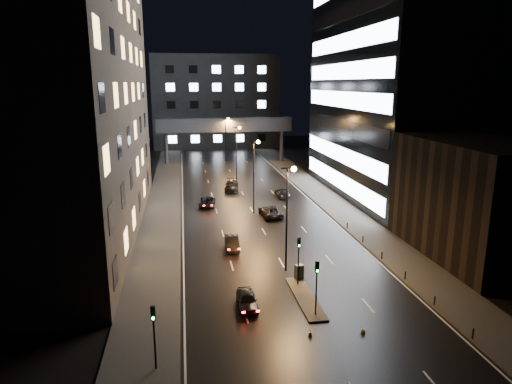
# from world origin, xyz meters

# --- Properties ---
(ground) EXTENTS (160.00, 160.00, 0.00)m
(ground) POSITION_xyz_m (0.00, 40.00, 0.00)
(ground) COLOR black
(ground) RESTS_ON ground
(sidewalk_left) EXTENTS (5.00, 110.00, 0.15)m
(sidewalk_left) POSITION_xyz_m (-12.50, 35.00, 0.07)
(sidewalk_left) COLOR #383533
(sidewalk_left) RESTS_ON ground
(sidewalk_right) EXTENTS (5.00, 110.00, 0.15)m
(sidewalk_right) POSITION_xyz_m (12.50, 35.00, 0.07)
(sidewalk_right) COLOR #383533
(sidewalk_right) RESTS_ON ground
(building_left) EXTENTS (15.00, 48.00, 40.00)m
(building_left) POSITION_xyz_m (-22.50, 24.00, 20.00)
(building_left) COLOR #2D2319
(building_left) RESTS_ON ground
(building_right_low) EXTENTS (10.00, 18.00, 12.00)m
(building_right_low) POSITION_xyz_m (20.00, 9.00, 6.00)
(building_right_low) COLOR black
(building_right_low) RESTS_ON ground
(building_right_glass) EXTENTS (20.00, 36.00, 45.00)m
(building_right_glass) POSITION_xyz_m (25.00, 36.00, 22.50)
(building_right_glass) COLOR black
(building_right_glass) RESTS_ON ground
(building_far) EXTENTS (34.00, 14.00, 25.00)m
(building_far) POSITION_xyz_m (0.00, 98.00, 12.50)
(building_far) COLOR #333335
(building_far) RESTS_ON ground
(skybridge) EXTENTS (30.00, 3.00, 10.00)m
(skybridge) POSITION_xyz_m (0.00, 70.00, 8.34)
(skybridge) COLOR #333335
(skybridge) RESTS_ON ground
(median_island) EXTENTS (1.60, 8.00, 0.15)m
(median_island) POSITION_xyz_m (0.30, 2.00, 0.07)
(median_island) COLOR #383533
(median_island) RESTS_ON ground
(traffic_signal_near) EXTENTS (0.28, 0.34, 4.40)m
(traffic_signal_near) POSITION_xyz_m (0.30, 4.49, 3.09)
(traffic_signal_near) COLOR black
(traffic_signal_near) RESTS_ON median_island
(traffic_signal_far) EXTENTS (0.28, 0.34, 4.40)m
(traffic_signal_far) POSITION_xyz_m (0.30, -1.01, 3.09)
(traffic_signal_far) COLOR black
(traffic_signal_far) RESTS_ON median_island
(traffic_signal_corner) EXTENTS (0.28, 0.34, 4.40)m
(traffic_signal_corner) POSITION_xyz_m (-11.50, -6.01, 2.94)
(traffic_signal_corner) COLOR black
(traffic_signal_corner) RESTS_ON ground
(bollard_row) EXTENTS (0.12, 25.12, 0.90)m
(bollard_row) POSITION_xyz_m (10.20, 6.50, 0.45)
(bollard_row) COLOR black
(bollard_row) RESTS_ON ground
(streetlight_near) EXTENTS (1.45, 0.50, 10.15)m
(streetlight_near) POSITION_xyz_m (0.16, 8.00, 6.50)
(streetlight_near) COLOR black
(streetlight_near) RESTS_ON ground
(streetlight_mid_a) EXTENTS (1.45, 0.50, 10.15)m
(streetlight_mid_a) POSITION_xyz_m (0.16, 28.00, 6.50)
(streetlight_mid_a) COLOR black
(streetlight_mid_a) RESTS_ON ground
(streetlight_mid_b) EXTENTS (1.45, 0.50, 10.15)m
(streetlight_mid_b) POSITION_xyz_m (0.16, 48.00, 6.50)
(streetlight_mid_b) COLOR black
(streetlight_mid_b) RESTS_ON ground
(streetlight_far) EXTENTS (1.45, 0.50, 10.15)m
(streetlight_far) POSITION_xyz_m (0.16, 68.00, 6.50)
(streetlight_far) COLOR black
(streetlight_far) RESTS_ON ground
(car_away_a) EXTENTS (1.64, 3.89, 1.31)m
(car_away_a) POSITION_xyz_m (-4.72, 1.27, 0.66)
(car_away_a) COLOR black
(car_away_a) RESTS_ON ground
(car_away_b) EXTENTS (1.64, 4.26, 1.39)m
(car_away_b) POSITION_xyz_m (-4.48, 14.72, 0.69)
(car_away_b) COLOR black
(car_away_b) RESTS_ON ground
(car_away_c) EXTENTS (2.75, 4.98, 1.32)m
(car_away_c) POSITION_xyz_m (-6.15, 32.60, 0.66)
(car_away_c) COLOR black
(car_away_c) RESTS_ON ground
(car_away_d) EXTENTS (2.96, 5.84, 1.62)m
(car_away_d) POSITION_xyz_m (-1.50, 42.45, 0.81)
(car_away_d) COLOR black
(car_away_d) RESTS_ON ground
(car_toward_a) EXTENTS (2.84, 5.48, 1.47)m
(car_toward_a) POSITION_xyz_m (1.98, 26.09, 0.74)
(car_toward_a) COLOR black
(car_toward_a) RESTS_ON ground
(car_toward_b) EXTENTS (2.03, 4.69, 1.34)m
(car_toward_b) POSITION_xyz_m (5.92, 36.60, 0.67)
(car_toward_b) COLOR black
(car_toward_b) RESTS_ON ground
(utility_cabinet) EXTENTS (0.87, 0.78, 1.32)m
(utility_cabinet) POSITION_xyz_m (0.70, 5.70, 0.81)
(utility_cabinet) COLOR #545456
(utility_cabinet) RESTS_ON median_island
(cone_a) EXTENTS (0.43, 0.43, 0.51)m
(cone_a) POSITION_xyz_m (-0.90, -3.72, 0.25)
(cone_a) COLOR #FF4D0D
(cone_a) RESTS_ON ground
(cone_b) EXTENTS (0.44, 0.44, 0.44)m
(cone_b) POSITION_xyz_m (3.00, -3.90, 0.22)
(cone_b) COLOR orange
(cone_b) RESTS_ON ground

